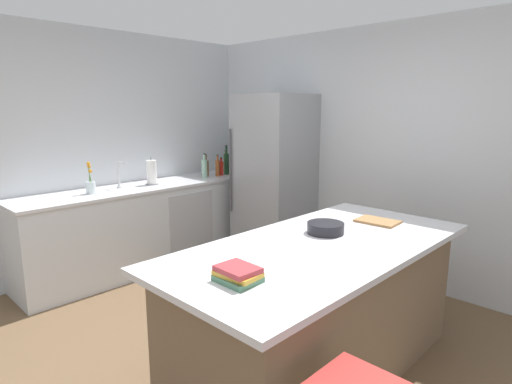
# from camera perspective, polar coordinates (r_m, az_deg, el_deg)

# --- Properties ---
(ground_plane) EXTENTS (7.20, 7.20, 0.00)m
(ground_plane) POSITION_cam_1_polar(r_m,az_deg,el_deg) (3.23, -3.75, -22.12)
(ground_plane) COLOR brown
(wall_rear) EXTENTS (6.00, 0.10, 2.60)m
(wall_rear) POSITION_cam_1_polar(r_m,az_deg,el_deg) (4.54, 17.68, 4.74)
(wall_rear) COLOR silver
(wall_rear) RESTS_ON ground_plane
(wall_left) EXTENTS (0.10, 6.00, 2.60)m
(wall_left) POSITION_cam_1_polar(r_m,az_deg,el_deg) (4.84, -23.87, 4.68)
(wall_left) COLOR silver
(wall_left) RESTS_ON ground_plane
(counter_run_left) EXTENTS (0.67, 2.88, 0.93)m
(counter_run_left) POSITION_cam_1_polar(r_m,az_deg,el_deg) (4.96, -14.21, -4.36)
(counter_run_left) COLOR silver
(counter_run_left) RESTS_ON ground_plane
(kitchen_island) EXTENTS (1.08, 2.27, 0.91)m
(kitchen_island) POSITION_cam_1_polar(r_m,az_deg,el_deg) (2.98, 8.53, -15.11)
(kitchen_island) COLOR #7A6047
(kitchen_island) RESTS_ON ground_plane
(refrigerator) EXTENTS (0.77, 0.74, 1.93)m
(refrigerator) POSITION_cam_1_polar(r_m,az_deg,el_deg) (4.94, 2.45, 1.83)
(refrigerator) COLOR #93969B
(refrigerator) RESTS_ON ground_plane
(sink_faucet) EXTENTS (0.15, 0.05, 0.30)m
(sink_faucet) POSITION_cam_1_polar(r_m,az_deg,el_deg) (4.73, -18.00, 2.38)
(sink_faucet) COLOR silver
(sink_faucet) RESTS_ON counter_run_left
(flower_vase) EXTENTS (0.09, 0.09, 0.32)m
(flower_vase) POSITION_cam_1_polar(r_m,az_deg,el_deg) (4.52, -21.46, 0.86)
(flower_vase) COLOR silver
(flower_vase) RESTS_ON counter_run_left
(paper_towel_roll) EXTENTS (0.14, 0.14, 0.31)m
(paper_towel_roll) POSITION_cam_1_polar(r_m,az_deg,el_deg) (4.85, -13.93, 2.55)
(paper_towel_roll) COLOR gray
(paper_towel_roll) RESTS_ON counter_run_left
(soda_bottle) EXTENTS (0.07, 0.07, 0.34)m
(soda_bottle) POSITION_cam_1_polar(r_m,az_deg,el_deg) (5.58, -2.49, 3.98)
(soda_bottle) COLOR silver
(soda_bottle) RESTS_ON counter_run_left
(olive_oil_bottle) EXTENTS (0.06, 0.06, 0.29)m
(olive_oil_bottle) POSITION_cam_1_polar(r_m,az_deg,el_deg) (5.62, -4.12, 3.88)
(olive_oil_bottle) COLOR olive
(olive_oil_bottle) RESTS_ON counter_run_left
(wine_bottle) EXTENTS (0.07, 0.07, 0.38)m
(wine_bottle) POSITION_cam_1_polar(r_m,az_deg,el_deg) (5.44, -4.01, 3.93)
(wine_bottle) COLOR #19381E
(wine_bottle) RESTS_ON counter_run_left
(hot_sauce_bottle) EXTENTS (0.06, 0.06, 0.23)m
(hot_sauce_bottle) POSITION_cam_1_polar(r_m,az_deg,el_deg) (5.39, -4.72, 3.27)
(hot_sauce_bottle) COLOR red
(hot_sauce_bottle) RESTS_ON counter_run_left
(vinegar_bottle) EXTENTS (0.06, 0.06, 0.27)m
(vinegar_bottle) POSITION_cam_1_polar(r_m,az_deg,el_deg) (5.31, -5.21, 3.33)
(vinegar_bottle) COLOR #994C23
(vinegar_bottle) RESTS_ON counter_run_left
(whiskey_bottle) EXTENTS (0.07, 0.07, 0.27)m
(whiskey_bottle) POSITION_cam_1_polar(r_m,az_deg,el_deg) (5.34, -6.80, 3.29)
(whiskey_bottle) COLOR brown
(whiskey_bottle) RESTS_ON counter_run_left
(gin_bottle) EXTENTS (0.07, 0.07, 0.30)m
(gin_bottle) POSITION_cam_1_polar(r_m,az_deg,el_deg) (5.21, -6.98, 3.26)
(gin_bottle) COLOR #8CB79E
(gin_bottle) RESTS_ON counter_run_left
(cookbook_stack) EXTENTS (0.24, 0.18, 0.08)m
(cookbook_stack) POSITION_cam_1_polar(r_m,az_deg,el_deg) (2.19, -2.47, -11.04)
(cookbook_stack) COLOR #4C7F60
(cookbook_stack) RESTS_ON kitchen_island
(mixing_bowl) EXTENTS (0.26, 0.26, 0.08)m
(mixing_bowl) POSITION_cam_1_polar(r_m,az_deg,el_deg) (3.02, 9.38, -4.82)
(mixing_bowl) COLOR black
(mixing_bowl) RESTS_ON kitchen_island
(cutting_board) EXTENTS (0.32, 0.23, 0.02)m
(cutting_board) POSITION_cam_1_polar(r_m,az_deg,el_deg) (3.39, 16.11, -3.83)
(cutting_board) COLOR #9E7042
(cutting_board) RESTS_ON kitchen_island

